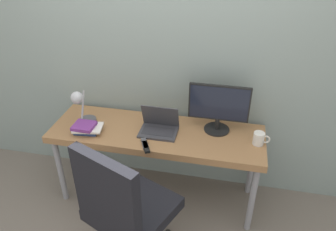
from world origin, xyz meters
name	(u,v)px	position (x,y,z in m)	size (l,w,h in m)	color
ground_plane	(150,217)	(0.00, 0.00, 0.00)	(12.00, 12.00, 0.00)	#70665B
wall_back	(165,49)	(0.00, 0.62, 1.30)	(8.00, 0.05, 2.60)	gray
desk	(157,138)	(0.00, 0.28, 0.65)	(1.77, 0.56, 0.72)	#996B42
laptop	(159,127)	(0.02, 0.28, 0.76)	(0.31, 0.22, 0.22)	#38383D
monitor	(219,107)	(0.49, 0.40, 0.94)	(0.49, 0.21, 0.41)	black
desk_lamp	(80,104)	(-0.62, 0.22, 0.93)	(0.14, 0.25, 0.34)	#4C4C51
office_chair	(123,205)	(-0.05, -0.45, 0.60)	(0.68, 0.68, 1.08)	black
book_stack	(86,128)	(-0.56, 0.15, 0.76)	(0.25, 0.20, 0.08)	#334C8C
tv_remote	(146,147)	(-0.02, 0.04, 0.73)	(0.10, 0.14, 0.02)	black
media_remote	(145,144)	(-0.04, 0.07, 0.73)	(0.09, 0.14, 0.02)	#4C4C51
mug	(259,139)	(0.82, 0.27, 0.77)	(0.13, 0.09, 0.10)	silver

